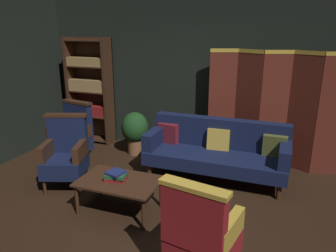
{
  "coord_description": "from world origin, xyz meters",
  "views": [
    {
      "loc": [
        1.45,
        -3.09,
        2.24
      ],
      "look_at": [
        0.0,
        0.8,
        0.95
      ],
      "focal_mm": 34.3,
      "sensor_mm": 36.0,
      "label": 1
    }
  ],
  "objects": [
    {
      "name": "ground_plane",
      "position": [
        0.0,
        0.0,
        0.0
      ],
      "size": [
        10.0,
        10.0,
        0.0
      ],
      "primitive_type": "plane",
      "color": "black"
    },
    {
      "name": "back_wall",
      "position": [
        0.0,
        2.45,
        1.4
      ],
      "size": [
        7.2,
        0.1,
        2.8
      ],
      "primitive_type": "cube",
      "color": "black",
      "rests_on": "ground_plane"
    },
    {
      "name": "folding_screen",
      "position": [
        1.3,
        2.19,
        0.99
      ],
      "size": [
        2.15,
        0.25,
        1.9
      ],
      "color": "#5B2319",
      "rests_on": "ground_plane"
    },
    {
      "name": "bookshelf",
      "position": [
        -2.15,
        2.19,
        1.06
      ],
      "size": [
        0.9,
        0.32,
        2.05
      ],
      "color": "#382114",
      "rests_on": "ground_plane"
    },
    {
      "name": "velvet_couch",
      "position": [
        0.55,
        1.45,
        0.45
      ],
      "size": [
        2.12,
        0.78,
        0.88
      ],
      "color": "#382114",
      "rests_on": "ground_plane"
    },
    {
      "name": "coffee_table",
      "position": [
        -0.37,
        0.06,
        0.37
      ],
      "size": [
        1.0,
        0.64,
        0.42
      ],
      "color": "#382114",
      "rests_on": "ground_plane"
    },
    {
      "name": "armchair_gilt_accent",
      "position": [
        0.88,
        -0.72,
        0.49
      ],
      "size": [
        0.68,
        0.67,
        1.04
      ],
      "color": "gold",
      "rests_on": "ground_plane"
    },
    {
      "name": "armchair_wing_left",
      "position": [
        -1.87,
        1.15,
        0.49
      ],
      "size": [
        0.68,
        0.67,
        1.04
      ],
      "color": "#382114",
      "rests_on": "ground_plane"
    },
    {
      "name": "armchair_wing_right",
      "position": [
        -1.43,
        0.41,
        0.49
      ],
      "size": [
        0.74,
        0.73,
        1.04
      ],
      "color": "#382114",
      "rests_on": "ground_plane"
    },
    {
      "name": "potted_plant",
      "position": [
        -1.04,
        1.87,
        0.45
      ],
      "size": [
        0.49,
        0.49,
        0.78
      ],
      "color": "brown",
      "rests_on": "ground_plane"
    },
    {
      "name": "book_red_leather",
      "position": [
        -0.41,
        0.06,
        0.44
      ],
      "size": [
        0.3,
        0.23,
        0.04
      ],
      "primitive_type": "cube",
      "rotation": [
        0.0,
        0.0,
        0.27
      ],
      "color": "maroon",
      "rests_on": "coffee_table"
    },
    {
      "name": "book_green_cloth",
      "position": [
        -0.41,
        0.06,
        0.48
      ],
      "size": [
        0.28,
        0.22,
        0.04
      ],
      "primitive_type": "cube",
      "rotation": [
        0.0,
        0.0,
        0.16
      ],
      "color": "#1E4C28",
      "rests_on": "book_red_leather"
    },
    {
      "name": "book_navy_cloth",
      "position": [
        -0.41,
        0.06,
        0.52
      ],
      "size": [
        0.23,
        0.24,
        0.03
      ],
      "primitive_type": "cube",
      "rotation": [
        0.0,
        0.0,
        -0.24
      ],
      "color": "navy",
      "rests_on": "book_green_cloth"
    }
  ]
}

